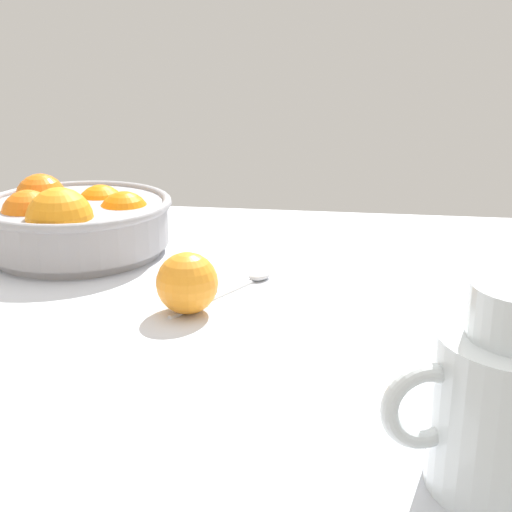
% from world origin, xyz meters
% --- Properties ---
extents(ground_plane, '(1.17, 0.82, 0.03)m').
position_xyz_m(ground_plane, '(0.00, 0.00, -0.01)').
color(ground_plane, silver).
extents(fruit_bowl, '(0.26, 0.26, 0.11)m').
position_xyz_m(fruit_bowl, '(-0.28, 0.13, 0.05)').
color(fruit_bowl, '#99999E').
rests_on(fruit_bowl, ground_plane).
extents(loose_orange_0, '(0.07, 0.07, 0.07)m').
position_xyz_m(loose_orange_0, '(-0.08, -0.05, 0.03)').
color(loose_orange_0, orange).
rests_on(loose_orange_0, ground_plane).
extents(spoon, '(0.10, 0.16, 0.01)m').
position_xyz_m(spoon, '(-0.04, 0.03, 0.00)').
color(spoon, silver).
rests_on(spoon, ground_plane).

